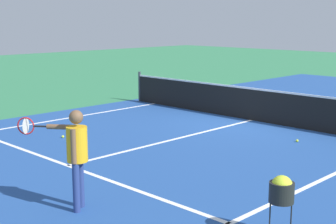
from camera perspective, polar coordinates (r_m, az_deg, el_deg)
The scene contains 10 objects.
ground_plane at distance 14.67m, azimuth 9.63°, elevation -0.95°, with size 60.00×60.00×0.00m, color #337F51.
court_surface_inbounds at distance 14.67m, azimuth 9.63°, elevation -0.94°, with size 10.62×24.40×0.00m, color #234C93.
line_sideline_right at distance 7.73m, azimuth 9.22°, elevation -11.66°, with size 0.10×11.89×0.01m, color white.
line_service_near at distance 10.25m, azimuth -11.53°, elevation -6.08°, with size 8.22×0.10×0.01m, color white.
line_center_service at distance 12.24m, azimuth 0.98°, elevation -3.10°, with size 0.10×6.40×0.01m, color white.
net at distance 14.58m, azimuth 9.69°, elevation 0.95°, with size 9.85×0.09×1.07m.
player_near at distance 7.68m, azimuth -10.66°, elevation -4.20°, with size 1.08×0.66×1.58m.
ball_hopper at distance 6.85m, azimuth 13.01°, elevation -8.76°, with size 0.34×0.34×0.87m.
tennis_ball_mid_court at distance 12.60m, azimuth -12.07°, elevation -2.80°, with size 0.07×0.07×0.07m, color #CCE033.
tennis_ball_near_net at distance 12.32m, azimuth 14.71°, elevation -3.24°, with size 0.07×0.07×0.07m, color #CCE033.
Camera 1 is at (8.19, -11.82, 2.92)m, focal length 52.72 mm.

